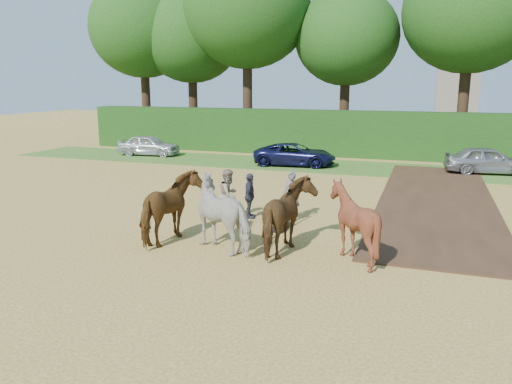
{
  "coord_description": "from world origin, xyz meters",
  "views": [
    {
      "loc": [
        1.01,
        -14.6,
        4.83
      ],
      "look_at": [
        -4.08,
        0.08,
        1.4
      ],
      "focal_mm": 35.0,
      "sensor_mm": 36.0,
      "label": 1
    }
  ],
  "objects_px": {
    "plough_team": "(259,214)",
    "church": "(464,8)",
    "parked_cars": "(457,160)",
    "spectator_far": "(250,196)",
    "spectator_near": "(229,195)"
  },
  "relations": [
    {
      "from": "parked_cars",
      "to": "church",
      "type": "height_order",
      "value": "church"
    },
    {
      "from": "spectator_far",
      "to": "plough_team",
      "type": "bearing_deg",
      "value": -167.25
    },
    {
      "from": "spectator_near",
      "to": "spectator_far",
      "type": "xyz_separation_m",
      "value": [
        0.62,
        0.47,
        -0.1
      ]
    },
    {
      "from": "spectator_far",
      "to": "spectator_near",
      "type": "bearing_deg",
      "value": 115.58
    },
    {
      "from": "plough_team",
      "to": "church",
      "type": "relative_size",
      "value": 0.26
    },
    {
      "from": "parked_cars",
      "to": "plough_team",
      "type": "bearing_deg",
      "value": -111.49
    },
    {
      "from": "plough_team",
      "to": "parked_cars",
      "type": "xyz_separation_m",
      "value": [
        6.07,
        15.43,
        -0.35
      ]
    },
    {
      "from": "plough_team",
      "to": "parked_cars",
      "type": "height_order",
      "value": "plough_team"
    },
    {
      "from": "spectator_near",
      "to": "parked_cars",
      "type": "relative_size",
      "value": 0.05
    },
    {
      "from": "plough_team",
      "to": "church",
      "type": "height_order",
      "value": "church"
    },
    {
      "from": "plough_team",
      "to": "parked_cars",
      "type": "relative_size",
      "value": 0.19
    },
    {
      "from": "spectator_far",
      "to": "church",
      "type": "bearing_deg",
      "value": -21.21
    },
    {
      "from": "plough_team",
      "to": "church",
      "type": "bearing_deg",
      "value": 82.41
    },
    {
      "from": "church",
      "to": "plough_team",
      "type": "bearing_deg",
      "value": -97.59
    },
    {
      "from": "church",
      "to": "spectator_near",
      "type": "bearing_deg",
      "value": -100.1
    }
  ]
}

